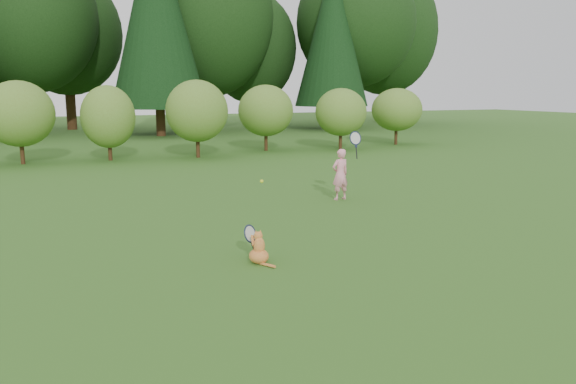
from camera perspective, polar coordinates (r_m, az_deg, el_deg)
name	(u,v)px	position (r m, az deg, el deg)	size (l,w,h in m)	color
ground	(295,243)	(9.19, 0.75, -5.21)	(100.00, 100.00, 0.00)	#255818
shrub_row	(157,119)	(21.46, -13.13, 7.21)	(28.00, 3.00, 2.80)	olive
child	(341,173)	(12.75, 5.38, 1.92)	(0.67, 0.44, 1.73)	pink
cat	(258,246)	(8.13, -3.03, -5.50)	(0.34, 0.67, 0.65)	#B84C23
tennis_ball	(262,181)	(10.68, -2.69, 1.09)	(0.07, 0.07, 0.07)	#CCD018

